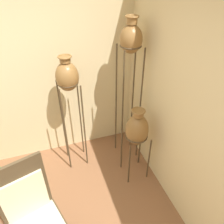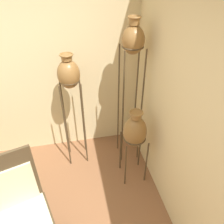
{
  "view_description": "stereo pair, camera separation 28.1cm",
  "coord_description": "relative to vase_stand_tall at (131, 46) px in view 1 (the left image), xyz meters",
  "views": [
    {
      "loc": [
        0.59,
        -0.93,
        2.5
      ],
      "look_at": [
        1.34,
        1.26,
        0.9
      ],
      "focal_mm": 35.0,
      "sensor_mm": 36.0,
      "label": 1
    },
    {
      "loc": [
        0.86,
        -1.0,
        2.5
      ],
      "look_at": [
        1.34,
        1.26,
        0.9
      ],
      "focal_mm": 35.0,
      "sensor_mm": 36.0,
      "label": 2
    }
  ],
  "objects": [
    {
      "name": "chair",
      "position": [
        -1.35,
        -1.04,
        -1.07
      ],
      "size": [
        0.6,
        0.61,
        1.17
      ],
      "rotation": [
        0.0,
        0.0,
        0.3
      ],
      "color": "#473823",
      "rests_on": "ground_plane"
    },
    {
      "name": "vase_stand_tall",
      "position": [
        0.0,
        0.0,
        0.0
      ],
      "size": [
        0.27,
        0.27,
        2.02
      ],
      "color": "#473823",
      "rests_on": "ground_plane"
    },
    {
      "name": "vase_stand_short",
      "position": [
        -0.04,
        -0.42,
        -0.92
      ],
      "size": [
        0.3,
        0.3,
        1.07
      ],
      "color": "#473823",
      "rests_on": "ground_plane"
    },
    {
      "name": "vase_stand_medium",
      "position": [
        -0.76,
        0.08,
        -0.35
      ],
      "size": [
        0.27,
        0.27,
        1.64
      ],
      "color": "#473823",
      "rests_on": "ground_plane"
    }
  ]
}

